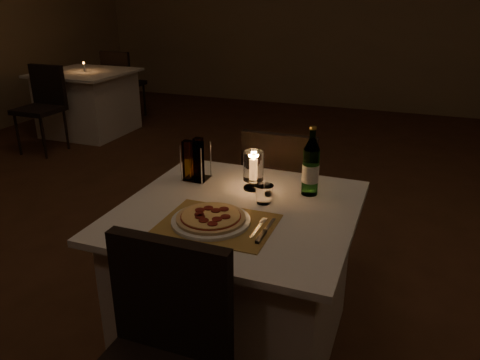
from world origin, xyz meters
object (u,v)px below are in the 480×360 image
(tumbler, at_px, (264,194))
(neighbor_table_left, at_px, (88,102))
(chair_near, at_px, (158,352))
(water_bottle, at_px, (311,168))
(plate, at_px, (211,221))
(hurricane_candle, at_px, (253,167))
(pizza, at_px, (211,217))
(main_table, at_px, (238,279))
(chair_far, at_px, (282,188))

(tumbler, height_order, neighbor_table_left, tumbler)
(chair_near, xyz_separation_m, water_bottle, (0.25, 0.97, 0.32))
(plate, bearing_deg, neighbor_table_left, 134.52)
(plate, height_order, hurricane_candle, hurricane_candle)
(water_bottle, distance_m, hurricane_candle, 0.27)
(pizza, distance_m, hurricane_candle, 0.41)
(main_table, bearing_deg, tumbler, 42.87)
(plate, distance_m, hurricane_candle, 0.41)
(chair_near, relative_size, tumbler, 10.71)
(hurricane_candle, bearing_deg, tumbler, -54.54)
(hurricane_candle, bearing_deg, water_bottle, 7.35)
(plate, height_order, neighbor_table_left, plate)
(plate, xyz_separation_m, pizza, (0.00, -0.00, 0.02))
(pizza, relative_size, water_bottle, 0.87)
(plate, relative_size, neighbor_table_left, 0.32)
(main_table, relative_size, pizza, 3.57)
(chair_far, height_order, hurricane_candle, hurricane_candle)
(main_table, relative_size, chair_near, 1.11)
(chair_far, relative_size, hurricane_candle, 4.88)
(water_bottle, bearing_deg, tumbler, -134.47)
(main_table, xyz_separation_m, plate, (-0.05, -0.18, 0.38))
(plate, bearing_deg, pizza, -87.20)
(chair_far, xyz_separation_m, plate, (-0.05, -0.89, 0.20))
(main_table, bearing_deg, pizza, -105.52)
(tumbler, bearing_deg, water_bottle, 45.53)
(main_table, distance_m, chair_far, 0.74)
(main_table, distance_m, plate, 0.42)
(chair_near, height_order, chair_far, same)
(hurricane_candle, bearing_deg, chair_near, -89.54)
(main_table, xyz_separation_m, tumbler, (0.09, 0.08, 0.41))
(tumbler, distance_m, water_bottle, 0.25)
(chair_near, height_order, neighbor_table_left, chair_near)
(chair_far, height_order, neighbor_table_left, chair_far)
(main_table, bearing_deg, neighbor_table_left, 136.76)
(pizza, bearing_deg, main_table, 74.48)
(neighbor_table_left, bearing_deg, chair_near, -49.66)
(main_table, height_order, pizza, pizza)
(chair_far, height_order, pizza, chair_far)
(chair_far, bearing_deg, pizza, -93.20)
(plate, xyz_separation_m, neighbor_table_left, (-2.96, 3.01, -0.38))
(plate, distance_m, neighbor_table_left, 4.25)
(water_bottle, relative_size, neighbor_table_left, 0.32)
(chair_near, height_order, water_bottle, water_bottle)
(main_table, bearing_deg, plate, -105.52)
(neighbor_table_left, bearing_deg, water_bottle, -38.31)
(chair_far, height_order, plate, chair_far)
(tumbler, distance_m, neighbor_table_left, 4.17)
(tumbler, bearing_deg, main_table, -137.13)
(pizza, height_order, water_bottle, water_bottle)
(chair_far, bearing_deg, main_table, -90.00)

